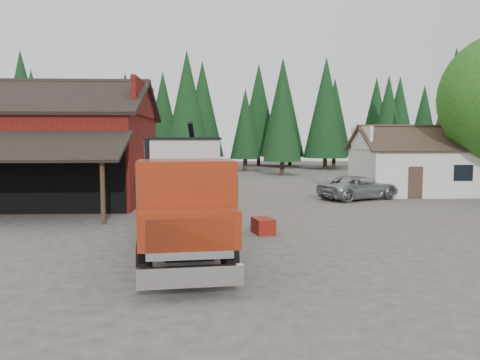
{
  "coord_description": "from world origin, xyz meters",
  "views": [
    {
      "loc": [
        -0.64,
        -18.1,
        3.67
      ],
      "look_at": [
        0.37,
        3.26,
        1.8
      ],
      "focal_mm": 35.0,
      "sensor_mm": 36.0,
      "label": 1
    }
  ],
  "objects": [
    {
      "name": "red_barn",
      "position": [
        -11.0,
        9.9,
        2.69
      ],
      "size": [
        12.8,
        13.63,
        7.18
      ],
      "color": "maroon",
      "rests_on": "ground"
    },
    {
      "name": "ground",
      "position": [
        0.0,
        0.0,
        0.0
      ],
      "size": [
        120.0,
        120.0,
        0.0
      ],
      "primitive_type": "plane",
      "color": "#494039",
      "rests_on": "ground"
    },
    {
      "name": "near_pine_d",
      "position": [
        -4.0,
        34.0,
        7.39
      ],
      "size": [
        5.28,
        5.28,
        13.4
      ],
      "color": "#382619",
      "rests_on": "ground"
    },
    {
      "name": "equip_box",
      "position": [
        1.11,
        -0.15,
        0.3
      ],
      "size": [
        0.92,
        1.23,
        0.6
      ],
      "primitive_type": "cube",
      "rotation": [
        0.0,
        0.0,
        0.22
      ],
      "color": "maroon",
      "rests_on": "ground"
    },
    {
      "name": "farmhouse",
      "position": [
        13.0,
        13.0,
        1.67
      ],
      "size": [
        8.6,
        6.42,
        4.65
      ],
      "color": "silver",
      "rests_on": "ground"
    },
    {
      "name": "near_pine_b",
      "position": [
        6.0,
        30.0,
        5.89
      ],
      "size": [
        3.96,
        3.96,
        10.4
      ],
      "color": "#382619",
      "rests_on": "ground"
    },
    {
      "name": "silver_car",
      "position": [
        8.0,
        10.0,
        0.72
      ],
      "size": [
        5.68,
        4.31,
        1.43
      ],
      "primitive_type": "imported",
      "rotation": [
        0.0,
        0.0,
        2.0
      ],
      "color": "#989B9F",
      "rests_on": "ground"
    },
    {
      "name": "near_pine_c",
      "position": [
        22.0,
        26.0,
        6.89
      ],
      "size": [
        4.84,
        4.84,
        12.4
      ],
      "color": "#382619",
      "rests_on": "ground"
    },
    {
      "name": "conifer_backdrop",
      "position": [
        0.0,
        42.0,
        0.0
      ],
      "size": [
        76.0,
        16.0,
        16.0
      ],
      "primitive_type": null,
      "color": "black",
      "rests_on": "ground"
    },
    {
      "name": "feed_truck",
      "position": [
        -1.78,
        -2.97,
        2.02
      ],
      "size": [
        3.6,
        9.8,
        4.33
      ],
      "rotation": [
        0.0,
        0.0,
        0.11
      ],
      "color": "black",
      "rests_on": "ground"
    }
  ]
}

